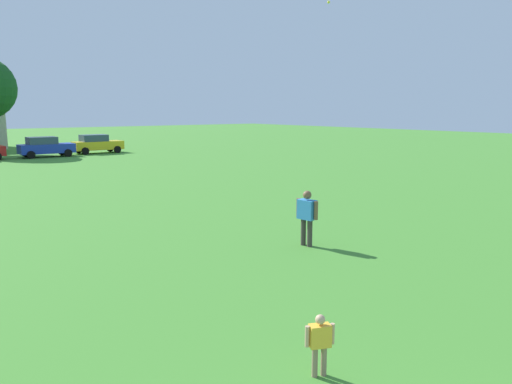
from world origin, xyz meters
TOP-DOWN VIEW (x-y plane):
  - child_kite_flyer at (1.91, 4.15)m, footprint 0.43×0.29m
  - adult_bystander at (6.64, 9.49)m, footprint 0.37×0.77m
  - parked_car_blue_2 at (7.86, 42.62)m, footprint 4.30×2.02m
  - parked_car_yellow_3 at (12.55, 43.60)m, footprint 4.30×2.02m

SIDE VIEW (x-z plane):
  - child_kite_flyer at x=1.91m, z-range 0.09..1.06m
  - parked_car_blue_2 at x=7.86m, z-range 0.02..1.70m
  - parked_car_yellow_3 at x=12.55m, z-range 0.02..1.70m
  - adult_bystander at x=6.64m, z-range 0.15..1.79m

